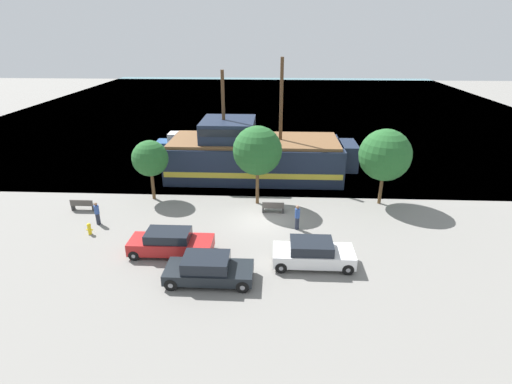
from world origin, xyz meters
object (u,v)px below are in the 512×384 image
(moored_boat_outer, at_px, (319,145))
(pedestrian_walking_near, at_px, (97,213))
(fire_hydrant, at_px, (89,228))
(parked_car_curb_mid, at_px, (208,269))
(parked_car_curb_front, at_px, (171,243))
(bench_promenade_east, at_px, (273,207))
(moored_boat_dockside, at_px, (185,144))
(pedestrian_walking_far, at_px, (297,217))
(bench_promenade_west, at_px, (83,205))
(pirate_ship, at_px, (254,155))
(parked_car_curb_rear, at_px, (313,253))

(moored_boat_outer, relative_size, pedestrian_walking_near, 3.85)
(fire_hydrant, bearing_deg, parked_car_curb_mid, -29.22)
(parked_car_curb_front, relative_size, fire_hydrant, 6.22)
(parked_car_curb_front, relative_size, bench_promenade_east, 3.11)
(moored_boat_dockside, height_order, parked_car_curb_front, moored_boat_dockside)
(parked_car_curb_mid, xyz_separation_m, pedestrian_walking_far, (4.81, 6.00, 0.14))
(pedestrian_walking_near, xyz_separation_m, pedestrian_walking_far, (13.18, -0.09, 0.07))
(parked_car_curb_front, height_order, bench_promenade_west, parked_car_curb_front)
(fire_hydrant, bearing_deg, moored_boat_outer, 49.44)
(moored_boat_dockside, height_order, parked_car_curb_mid, moored_boat_dockside)
(pirate_ship, distance_m, parked_car_curb_rear, 14.75)
(moored_boat_outer, bearing_deg, parked_car_curb_rear, -96.49)
(pedestrian_walking_far, bearing_deg, parked_car_curb_mid, -128.74)
(pedestrian_walking_far, bearing_deg, fire_hydrant, -174.18)
(pedestrian_walking_far, bearing_deg, bench_promenade_east, 123.33)
(moored_boat_dockside, xyz_separation_m, fire_hydrant, (-2.09, -18.57, -0.34))
(pirate_ship, xyz_separation_m, pedestrian_walking_near, (-9.84, -9.85, -1.15))
(parked_car_curb_rear, distance_m, bench_promenade_east, 6.96)
(fire_hydrant, relative_size, pedestrian_walking_far, 0.46)
(moored_boat_dockside, relative_size, bench_promenade_east, 4.04)
(parked_car_curb_front, bearing_deg, bench_promenade_west, 144.44)
(parked_car_curb_rear, bearing_deg, pedestrian_walking_far, 98.88)
(moored_boat_outer, distance_m, bench_promenade_east, 16.02)
(pirate_ship, bearing_deg, bench_promenade_east, -76.75)
(pedestrian_walking_near, bearing_deg, pirate_ship, 45.03)
(parked_car_curb_rear, xyz_separation_m, pedestrian_walking_near, (-13.84, 4.30, 0.05))
(pirate_ship, relative_size, parked_car_curb_front, 3.38)
(parked_car_curb_front, distance_m, parked_car_curb_rear, 8.08)
(moored_boat_dockside, bearing_deg, parked_car_curb_rear, -61.36)
(pirate_ship, height_order, moored_boat_dockside, pirate_ship)
(moored_boat_outer, xyz_separation_m, fire_hydrant, (-16.29, -19.03, -0.28))
(pirate_ship, xyz_separation_m, bench_promenade_east, (1.78, -7.55, -1.50))
(bench_promenade_east, distance_m, pedestrian_walking_near, 11.85)
(bench_promenade_west, bearing_deg, pirate_ship, 33.41)
(moored_boat_dockside, height_order, pedestrian_walking_far, moored_boat_dockside)
(pirate_ship, relative_size, bench_promenade_east, 10.51)
(moored_boat_outer, height_order, fire_hydrant, moored_boat_outer)
(fire_hydrant, distance_m, bench_promenade_east, 12.15)
(pedestrian_walking_near, bearing_deg, pedestrian_walking_far, -0.40)
(parked_car_curb_front, bearing_deg, pirate_ship, 73.18)
(parked_car_curb_mid, relative_size, pedestrian_walking_near, 2.90)
(pirate_ship, height_order, moored_boat_outer, pirate_ship)
(moored_boat_dockside, distance_m, parked_car_curb_rear, 24.43)
(moored_boat_dockside, relative_size, parked_car_curb_rear, 1.40)
(pedestrian_walking_near, bearing_deg, parked_car_curb_rear, -17.26)
(fire_hydrant, bearing_deg, pedestrian_walking_near, 91.91)
(pedestrian_walking_near, bearing_deg, bench_promenade_west, 134.12)
(pirate_ship, distance_m, bench_promenade_west, 14.24)
(pirate_ship, relative_size, parked_car_curb_rear, 3.64)
(parked_car_curb_front, distance_m, fire_hydrant, 6.12)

